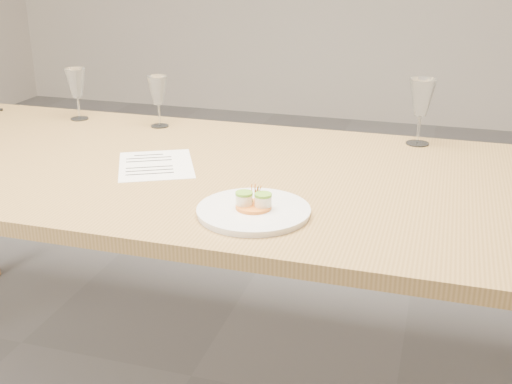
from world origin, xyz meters
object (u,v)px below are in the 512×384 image
(wine_glass_1, at_px, (158,92))
(wine_glass_2, at_px, (422,99))
(recipe_sheet, at_px, (156,165))
(wine_glass_0, at_px, (76,84))
(dining_table, at_px, (183,186))
(dinner_plate, at_px, (254,210))

(wine_glass_1, xyz_separation_m, wine_glass_2, (0.89, 0.05, 0.02))
(recipe_sheet, distance_m, wine_glass_2, 0.86)
(recipe_sheet, bearing_deg, wine_glass_0, 114.36)
(dining_table, distance_m, recipe_sheet, 0.10)
(dining_table, height_order, recipe_sheet, recipe_sheet)
(dining_table, distance_m, wine_glass_1, 0.48)
(wine_glass_0, distance_m, wine_glass_1, 0.33)
(dinner_plate, xyz_separation_m, wine_glass_2, (0.34, 0.70, 0.14))
(dining_table, distance_m, wine_glass_2, 0.80)
(dinner_plate, xyz_separation_m, wine_glass_0, (-0.88, 0.66, 0.12))
(dining_table, relative_size, wine_glass_0, 12.81)
(recipe_sheet, xyz_separation_m, wine_glass_0, (-0.49, 0.40, 0.13))
(wine_glass_1, relative_size, wine_glass_2, 0.84)
(dining_table, relative_size, recipe_sheet, 7.13)
(wine_glass_0, height_order, wine_glass_1, wine_glass_0)
(dining_table, relative_size, dinner_plate, 8.74)
(dinner_plate, bearing_deg, wine_glass_2, 64.22)
(recipe_sheet, height_order, wine_glass_0, wine_glass_0)
(dinner_plate, relative_size, wine_glass_2, 1.29)
(dining_table, xyz_separation_m, wine_glass_0, (-0.57, 0.38, 0.20))
(dining_table, bearing_deg, wine_glass_2, 32.62)
(dining_table, xyz_separation_m, dinner_plate, (0.31, -0.29, 0.08))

